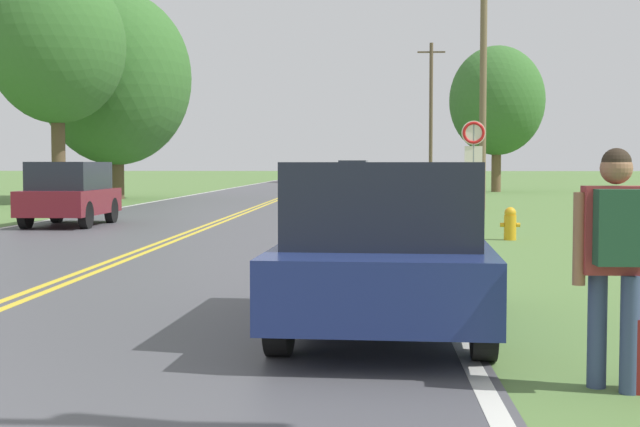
{
  "coord_description": "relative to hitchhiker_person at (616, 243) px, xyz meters",
  "views": [
    {
      "loc": [
        4.2,
        -4.02,
        1.62
      ],
      "look_at": [
        3.47,
        8.89,
        0.9
      ],
      "focal_mm": 50.0,
      "sensor_mm": 36.0,
      "label": 1
    }
  ],
  "objects": [
    {
      "name": "hitchhiker_person",
      "position": [
        0.0,
        0.0,
        0.0
      ],
      "size": [
        0.59,
        0.42,
        1.74
      ],
      "rotation": [
        0.0,
        0.0,
        1.57
      ],
      "color": "#38476B",
      "rests_on": "ground"
    },
    {
      "name": "fire_hydrant",
      "position": [
        1.24,
        12.74,
        -0.7
      ],
      "size": [
        0.42,
        0.26,
        0.71
      ],
      "color": "gold",
      "rests_on": "ground"
    },
    {
      "name": "traffic_sign",
      "position": [
        0.83,
        16.01,
        0.98
      ],
      "size": [
        0.6,
        0.1,
        2.7
      ],
      "color": "gray",
      "rests_on": "ground"
    },
    {
      "name": "utility_pole_midground",
      "position": [
        2.19,
        25.16,
        3.36
      ],
      "size": [
        1.8,
        0.24,
        8.55
      ],
      "color": "brown",
      "rests_on": "ground"
    },
    {
      "name": "utility_pole_far",
      "position": [
        2.22,
        52.46,
        3.85
      ],
      "size": [
        1.8,
        0.24,
        9.51
      ],
      "color": "brown",
      "rests_on": "ground"
    },
    {
      "name": "tree_left_verge",
      "position": [
        -14.11,
        28.37,
        5.23
      ],
      "size": [
        5.39,
        5.39,
        9.41
      ],
      "color": "brown",
      "rests_on": "ground"
    },
    {
      "name": "tree_behind_sign",
      "position": [
        -13.48,
        34.26,
        4.5
      ],
      "size": [
        6.97,
        6.97,
        9.58
      ],
      "color": "brown",
      "rests_on": "ground"
    },
    {
      "name": "tree_mid_treeline",
      "position": [
        5.57,
        45.86,
        4.2
      ],
      "size": [
        5.48,
        5.48,
        8.44
      ],
      "color": "brown",
      "rests_on": "ground"
    },
    {
      "name": "car_dark_blue_van_nearest",
      "position": [
        -1.59,
        2.35,
        -0.19
      ],
      "size": [
        2.11,
        4.42,
        1.64
      ],
      "rotation": [
        0.0,
        0.0,
        -1.62
      ],
      "color": "black",
      "rests_on": "ground"
    },
    {
      "name": "car_maroon_hatchback_approaching",
      "position": [
        -9.58,
        16.48,
        -0.18
      ],
      "size": [
        1.76,
        3.66,
        1.67
      ],
      "rotation": [
        0.0,
        0.0,
        1.58
      ],
      "color": "black",
      "rests_on": "ground"
    },
    {
      "name": "car_white_van_mid_near",
      "position": [
        -2.76,
        47.95,
        -0.11
      ],
      "size": [
        2.01,
        4.96,
        1.83
      ],
      "rotation": [
        0.0,
        0.0,
        -1.61
      ],
      "color": "black",
      "rests_on": "ground"
    },
    {
      "name": "car_champagne_sedan_mid_far",
      "position": [
        -2.26,
        54.12,
        -0.34
      ],
      "size": [
        1.99,
        4.47,
        1.33
      ],
      "rotation": [
        0.0,
        0.0,
        -1.59
      ],
      "color": "black",
      "rests_on": "ground"
    },
    {
      "name": "car_red_hatchback_receding",
      "position": [
        -8.84,
        71.9,
        -0.24
      ],
      "size": [
        1.77,
        3.72,
        1.54
      ],
      "rotation": [
        0.0,
        0.0,
        1.58
      ],
      "color": "black",
      "rests_on": "ground"
    },
    {
      "name": "car_dark_grey_van_distant",
      "position": [
        -8.44,
        83.93,
        -0.23
      ],
      "size": [
        1.9,
        4.08,
        1.59
      ],
      "rotation": [
        0.0,
        0.0,
        1.58
      ],
      "color": "black",
      "rests_on": "ground"
    }
  ]
}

